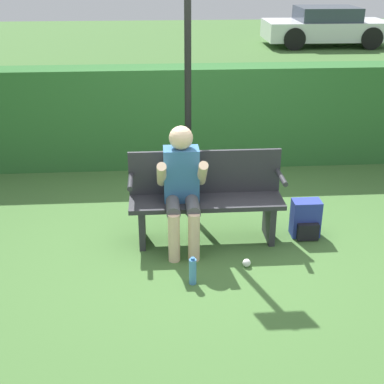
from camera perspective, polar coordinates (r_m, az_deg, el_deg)
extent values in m
plane|color=#426B33|center=(5.48, 1.50, -5.14)|extent=(40.00, 40.00, 0.00)
cube|color=#2D662D|center=(7.27, -0.12, 8.05)|extent=(12.00, 0.46, 1.34)
cube|color=#2D2D33|center=(5.29, 1.54, -1.08)|extent=(1.52, 0.41, 0.05)
cube|color=#2D2D33|center=(5.36, 1.38, 2.17)|extent=(1.52, 0.04, 0.45)
cube|color=#2D2D33|center=(5.37, -5.33, -3.47)|extent=(0.06, 0.36, 0.41)
cube|color=#2D2D33|center=(5.48, 8.22, -3.00)|extent=(0.06, 0.36, 0.41)
cylinder|color=#2D2D33|center=(5.17, -6.58, 1.12)|extent=(0.05, 0.36, 0.05)
cylinder|color=#2D2D33|center=(5.31, 9.52, 1.55)|extent=(0.05, 0.36, 0.05)
cube|color=#336699|center=(5.19, -1.15, 1.92)|extent=(0.34, 0.22, 0.53)
sphere|color=beige|center=(5.06, -1.19, 5.79)|extent=(0.23, 0.23, 0.23)
cylinder|color=#4C4C51|center=(5.09, -2.06, -1.42)|extent=(0.13, 0.41, 0.13)
cylinder|color=#4C4C51|center=(5.10, 0.04, -1.35)|extent=(0.13, 0.41, 0.13)
cylinder|color=beige|center=(5.02, -1.93, -4.92)|extent=(0.11, 0.11, 0.48)
cylinder|color=beige|center=(5.03, 0.21, -4.85)|extent=(0.11, 0.11, 0.48)
cylinder|color=beige|center=(5.04, -3.27, 1.89)|extent=(0.09, 0.33, 0.33)
cylinder|color=beige|center=(5.06, 1.10, 2.01)|extent=(0.09, 0.33, 0.33)
cube|color=#283893|center=(5.62, 12.02, -2.72)|extent=(0.29, 0.18, 0.39)
cube|color=black|center=(5.56, 12.26, -4.18)|extent=(0.22, 0.06, 0.17)
cylinder|color=#4C8CCC|center=(4.74, 0.07, -8.48)|extent=(0.07, 0.07, 0.24)
cylinder|color=#2D66B2|center=(4.67, 0.08, -7.12)|extent=(0.04, 0.04, 0.02)
cylinder|color=black|center=(5.55, -0.44, 10.62)|extent=(0.07, 0.07, 2.77)
cube|color=silver|center=(18.18, 14.04, 16.43)|extent=(3.86, 1.85, 0.57)
cube|color=#333D4C|center=(18.13, 14.20, 17.97)|extent=(1.86, 1.61, 0.42)
cylinder|color=black|center=(19.39, 16.75, 16.12)|extent=(0.66, 0.19, 0.66)
cylinder|color=black|center=(17.78, 18.60, 15.27)|extent=(0.66, 0.19, 0.66)
cylinder|color=black|center=(18.73, 9.59, 16.52)|extent=(0.66, 0.19, 0.66)
cylinder|color=black|center=(17.06, 10.86, 15.73)|extent=(0.66, 0.19, 0.66)
sphere|color=silver|center=(5.05, 5.84, -7.53)|extent=(0.08, 0.08, 0.08)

